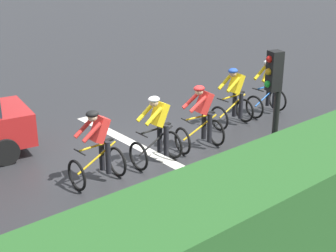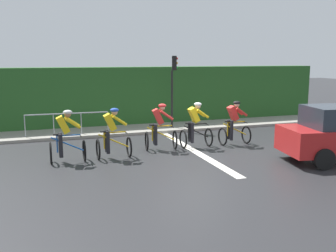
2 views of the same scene
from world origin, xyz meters
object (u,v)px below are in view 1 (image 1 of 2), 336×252
at_px(cyclist_second, 234,98).
at_px(cyclist_fourth, 157,132).
at_px(cyclist_mid, 201,119).
at_px(cyclist_trailing, 98,148).
at_px(traffic_light_near_crossing, 273,118).
at_px(cyclist_lead, 268,88).

height_order(cyclist_second, cyclist_fourth, same).
bearing_deg(cyclist_second, cyclist_mid, -71.07).
distance_m(cyclist_trailing, traffic_light_near_crossing, 4.05).
distance_m(cyclist_second, cyclist_fourth, 3.21).
distance_m(cyclist_fourth, cyclist_trailing, 1.56).
bearing_deg(cyclist_lead, cyclist_mid, -79.14).
bearing_deg(cyclist_fourth, cyclist_trailing, -92.27).
bearing_deg(cyclist_fourth, cyclist_lead, 97.13).
distance_m(cyclist_mid, traffic_light_near_crossing, 4.18).
bearing_deg(cyclist_lead, cyclist_trailing, -85.22).
xyz_separation_m(cyclist_second, traffic_light_near_crossing, (4.13, -3.59, 1.43)).
distance_m(cyclist_lead, cyclist_trailing, 6.20).
height_order(cyclist_trailing, traffic_light_near_crossing, traffic_light_near_crossing).
relative_size(cyclist_fourth, traffic_light_near_crossing, 0.50).
bearing_deg(cyclist_mid, cyclist_trailing, -92.22).
bearing_deg(cyclist_second, cyclist_fourth, -79.74).
relative_size(cyclist_second, cyclist_fourth, 1.00).
xyz_separation_m(cyclist_lead, cyclist_fourth, (0.58, -4.62, 0.00)).
relative_size(cyclist_mid, cyclist_trailing, 1.00).
distance_m(cyclist_second, traffic_light_near_crossing, 5.65).
relative_size(cyclist_lead, cyclist_trailing, 1.00).
bearing_deg(traffic_light_near_crossing, cyclist_lead, 129.28).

